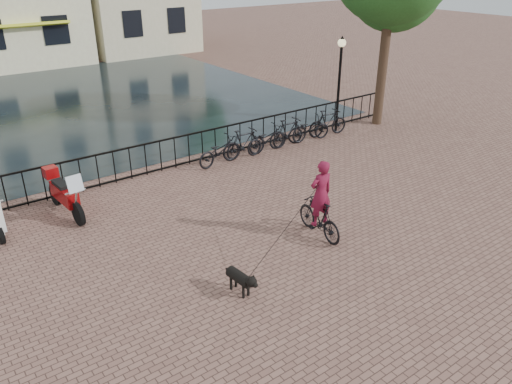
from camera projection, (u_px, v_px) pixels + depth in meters
ground at (346, 299)px, 9.87m from camera, size 100.00×100.00×0.00m
canal_water at (68, 105)px, 22.43m from camera, size 20.00×20.00×0.00m
railing at (161, 156)px, 15.46m from camera, size 20.00×0.05×1.02m
lamp_post at (340, 69)px, 18.21m from camera, size 0.30×0.30×3.45m
cyclist at (320, 204)px, 11.75m from camera, size 0.76×1.70×2.27m
dog at (239, 280)px, 9.96m from camera, size 0.36×0.88×0.58m
motorcycle at (64, 190)px, 12.79m from camera, size 0.63×2.01×1.41m
parked_bike_0 at (220, 151)px, 16.01m from camera, size 1.78×0.83×0.90m
parked_bike_1 at (244, 144)px, 16.50m from camera, size 1.68×0.52×1.00m
parked_bike_2 at (267, 139)px, 17.03m from camera, size 1.74×0.68×0.90m
parked_bike_3 at (288, 132)px, 17.51m from camera, size 1.67×0.49×1.00m
parked_bike_4 at (309, 129)px, 18.04m from camera, size 1.79×0.87×0.90m
parked_bike_5 at (328, 123)px, 18.53m from camera, size 1.71×0.71×1.00m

